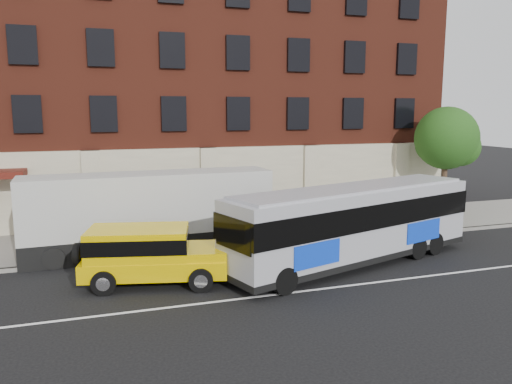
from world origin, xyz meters
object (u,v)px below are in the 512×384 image
object	(u,v)px
shipping_container	(150,214)
city_bus	(354,222)
street_tree	(447,141)
yellow_suv	(148,252)
sign_pole	(27,233)

from	to	relation	value
shipping_container	city_bus	bearing A→B (deg)	-29.15
street_tree	yellow_suv	distance (m)	19.21
city_bus	shipping_container	bearing A→B (deg)	150.85
sign_pole	city_bus	size ratio (longest dim) A/B	0.21
yellow_suv	city_bus	bearing A→B (deg)	-1.46
yellow_suv	shipping_container	bearing A→B (deg)	81.97
city_bus	yellow_suv	xyz separation A→B (m)	(-8.09, 0.21, -0.58)
street_tree	yellow_suv	world-z (taller)	street_tree
street_tree	city_bus	xyz separation A→B (m)	(-9.69, -6.72, -2.66)
street_tree	yellow_suv	size ratio (longest dim) A/B	1.13
shipping_container	sign_pole	bearing A→B (deg)	-170.36
city_bus	shipping_container	size ratio (longest dim) A/B	1.11
city_bus	yellow_suv	distance (m)	8.12
street_tree	shipping_container	bearing A→B (deg)	-171.68
sign_pole	yellow_suv	distance (m)	5.32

